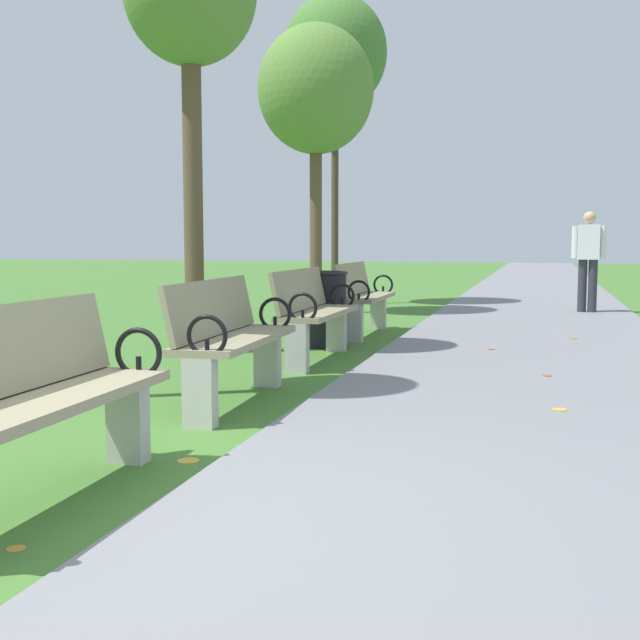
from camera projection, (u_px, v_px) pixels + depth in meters
ground_plane at (139, 517)px, 3.45m from camera, size 80.00×80.00×0.00m
paved_walkway at (537, 287)px, 20.31m from camera, size 3.08×44.00×0.02m
park_bench_1 at (36, 399)px, 3.55m from camera, size 0.50×1.61×0.90m
park_bench_2 at (231, 338)px, 5.77m from camera, size 0.54×1.62×0.90m
park_bench_3 at (313, 312)px, 7.85m from camera, size 0.49×1.60×0.90m
park_bench_4 at (363, 296)px, 10.02m from camera, size 0.48×1.60×0.90m
tree_2 at (190, 0)px, 8.07m from camera, size 1.34×1.34×4.41m
tree_3 at (316, 91)px, 12.67m from camera, size 1.83×1.83×4.56m
tree_4 at (335, 54)px, 14.43m from camera, size 1.86×1.86×5.55m
pedestrian_walking at (588, 256)px, 12.99m from camera, size 0.53×0.25×1.62m
trash_bin at (326, 309)px, 8.90m from camera, size 0.48×0.48×0.84m
scattered_leaves at (390, 417)px, 5.35m from camera, size 5.46×7.99×0.02m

